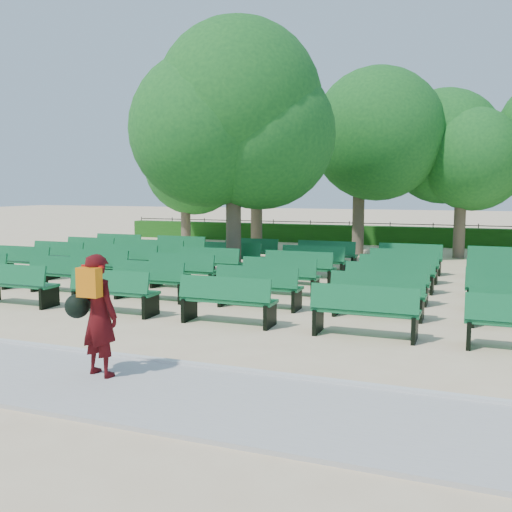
# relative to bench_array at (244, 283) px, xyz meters

# --- Properties ---
(ground) EXTENTS (120.00, 120.00, 0.00)m
(ground) POSITION_rel_bench_array_xyz_m (1.13, -0.72, -0.10)
(ground) COLOR beige
(paving) EXTENTS (30.00, 2.20, 0.06)m
(paving) POSITION_rel_bench_array_xyz_m (1.13, -8.12, -0.07)
(paving) COLOR #B0B0AC
(paving) RESTS_ON ground
(curb) EXTENTS (30.00, 0.12, 0.10)m
(curb) POSITION_rel_bench_array_xyz_m (1.13, -6.97, -0.05)
(curb) COLOR silver
(curb) RESTS_ON ground
(hedge) EXTENTS (26.00, 0.70, 0.90)m
(hedge) POSITION_rel_bench_array_xyz_m (1.13, 13.28, 0.35)
(hedge) COLOR #1B5315
(hedge) RESTS_ON ground
(fence) EXTENTS (26.00, 0.10, 1.02)m
(fence) POSITION_rel_bench_array_xyz_m (1.13, 13.68, -0.10)
(fence) COLOR black
(fence) RESTS_ON ground
(tree_line) EXTENTS (21.80, 6.80, 7.04)m
(tree_line) POSITION_rel_bench_array_xyz_m (1.13, 9.28, -0.10)
(tree_line) COLOR #1A611F
(tree_line) RESTS_ON ground
(bench_array) EXTENTS (1.99, 0.73, 1.23)m
(bench_array) POSITION_rel_bench_array_xyz_m (0.00, 0.00, 0.00)
(bench_array) COLOR #116233
(bench_array) RESTS_ON ground
(tree_among) EXTENTS (5.16, 5.16, 6.93)m
(tree_among) POSITION_rel_bench_array_xyz_m (-1.01, 1.67, 4.49)
(tree_among) COLOR brown
(tree_among) RESTS_ON ground
(person) EXTENTS (0.86, 0.56, 1.75)m
(person) POSITION_rel_bench_array_xyz_m (0.94, -7.86, 0.87)
(person) COLOR #41090C
(person) RESTS_ON ground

